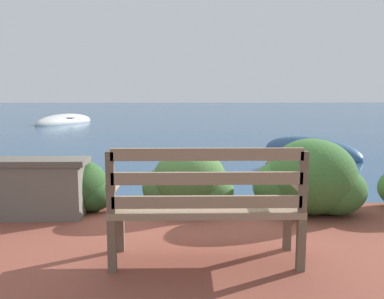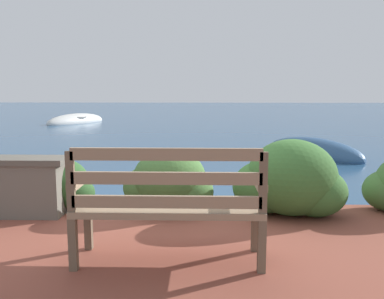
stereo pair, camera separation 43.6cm
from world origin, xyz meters
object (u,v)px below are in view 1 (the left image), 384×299
(rowboat_mid, at_px, (64,122))
(mooring_buoy, at_px, (277,164))
(rowboat_nearest, at_px, (310,152))
(park_bench, at_px, (206,202))

(rowboat_mid, xyz_separation_m, mooring_buoy, (7.12, -10.69, 0.01))
(rowboat_nearest, bearing_deg, rowboat_mid, 6.68)
(park_bench, height_order, rowboat_nearest, park_bench)
(park_bench, xyz_separation_m, mooring_buoy, (1.67, 5.07, -0.63))
(rowboat_nearest, xyz_separation_m, mooring_buoy, (-1.14, -1.63, 0.01))
(park_bench, height_order, rowboat_mid, park_bench)
(rowboat_mid, bearing_deg, park_bench, -133.33)
(park_bench, xyz_separation_m, rowboat_mid, (-5.45, 15.76, -0.64))
(rowboat_mid, bearing_deg, rowboat_nearest, -110.06)
(park_bench, distance_m, mooring_buoy, 5.38)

